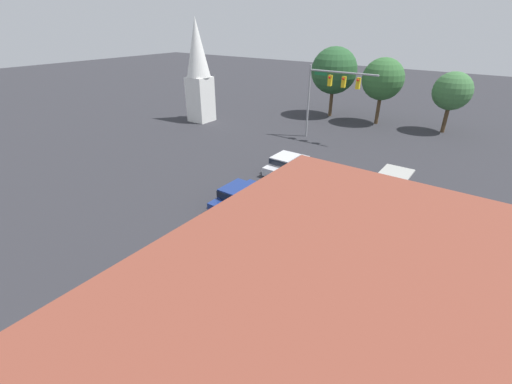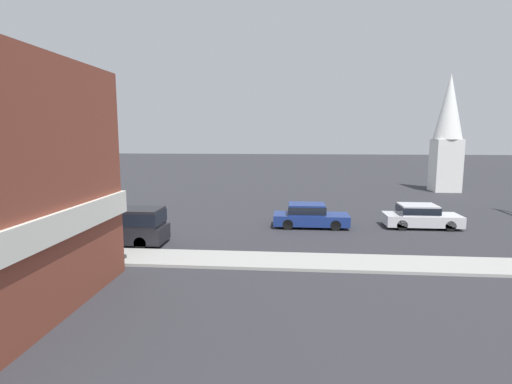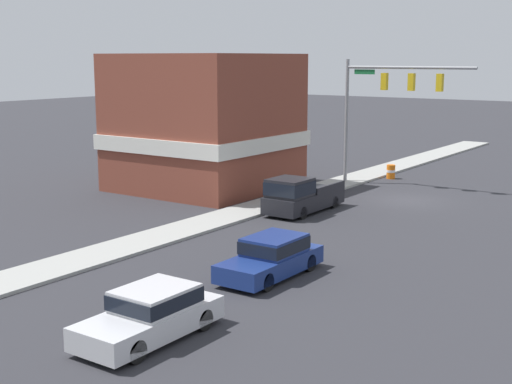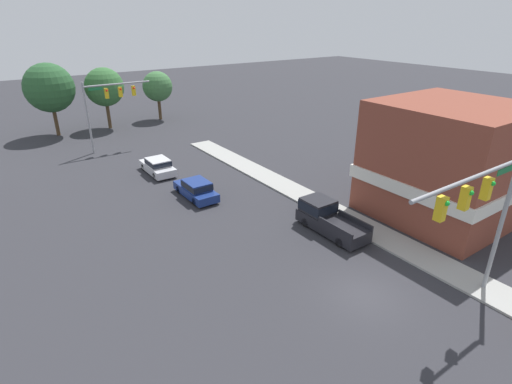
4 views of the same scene
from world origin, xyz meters
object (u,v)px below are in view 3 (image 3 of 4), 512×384
car_lead (272,256)px  construction_barrel (391,172)px  pickup_truck_parked (299,195)px  car_second_ahead (152,313)px

car_lead → construction_barrel: bearing=-76.4°
car_lead → pickup_truck_parked: pickup_truck_parked is taller
car_second_ahead → pickup_truck_parked: pickup_truck_parked is taller
car_lead → car_second_ahead: 7.02m
car_second_ahead → construction_barrel: car_second_ahead is taller
car_lead → construction_barrel: (5.54, -22.85, -0.30)m
construction_barrel → car_second_ahead: bearing=101.4°
car_lead → pickup_truck_parked: (4.95, -9.98, 0.18)m
pickup_truck_parked → car_lead: bearing=116.4°
car_second_ahead → construction_barrel: bearing=-78.6°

